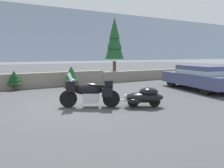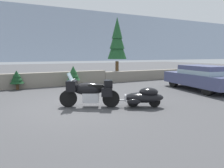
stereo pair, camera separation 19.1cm
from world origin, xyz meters
TOP-DOWN VIEW (x-y plane):
  - ground_plane at (0.00, 0.00)m, footprint 80.00×80.00m
  - stone_guard_wall at (0.27, 5.77)m, footprint 24.00×0.57m
  - distant_ridgeline at (0.00, 95.77)m, footprint 240.00×80.00m
  - touring_motorcycle at (0.60, -0.27)m, footprint 2.11×1.37m
  - car_shaped_trailer at (2.46, -1.24)m, footprint 2.12×1.34m
  - sedan_at_right_edge at (7.59, 0.41)m, footprint 2.42×4.71m
  - pine_tree_tall at (6.11, 7.71)m, footprint 1.61×1.61m
  - pine_sapling_near at (1.50, 4.92)m, footprint 0.83×0.83m
  - pine_sapling_farther at (-1.71, 5.37)m, footprint 0.79×0.79m

SIDE VIEW (x-z plane):
  - ground_plane at x=0.00m, z-range 0.00..0.00m
  - car_shaped_trailer at x=2.46m, z-range 0.03..0.79m
  - stone_guard_wall at x=0.27m, z-range -0.04..0.87m
  - touring_motorcycle at x=0.60m, z-range -0.04..1.29m
  - pine_sapling_farther at x=-1.71m, z-range 0.14..1.26m
  - sedan_at_right_edge at x=7.59m, z-range 0.07..1.48m
  - pine_sapling_near at x=1.50m, z-range 0.16..1.48m
  - pine_tree_tall at x=6.11m, z-range 0.64..5.71m
  - distant_ridgeline at x=0.00m, z-range 0.00..16.00m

